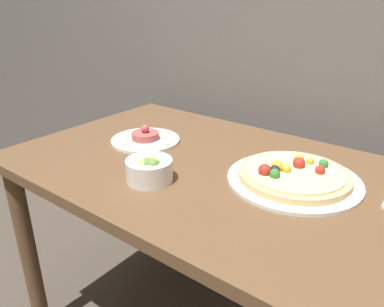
{
  "coord_description": "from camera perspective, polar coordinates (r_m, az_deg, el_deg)",
  "views": [
    {
      "loc": [
        0.57,
        -0.46,
        1.25
      ],
      "look_at": [
        -0.06,
        0.36,
        0.81
      ],
      "focal_mm": 35.0,
      "sensor_mm": 36.0,
      "label": 1
    }
  ],
  "objects": [
    {
      "name": "tartare_plate",
      "position": [
        1.34,
        -7.11,
        2.27
      ],
      "size": [
        0.24,
        0.24,
        0.06
      ],
      "color": "white",
      "rests_on": "dining_table"
    },
    {
      "name": "pizza_plate",
      "position": [
        1.08,
        15.24,
        -3.3
      ],
      "size": [
        0.37,
        0.37,
        0.06
      ],
      "color": "white",
      "rests_on": "dining_table"
    },
    {
      "name": "small_bowl",
      "position": [
        1.05,
        -6.51,
        -2.4
      ],
      "size": [
        0.13,
        0.13,
        0.08
      ],
      "color": "white",
      "rests_on": "dining_table"
    },
    {
      "name": "dining_table",
      "position": [
        1.19,
        3.5,
        -6.51
      ],
      "size": [
        1.3,
        0.8,
        0.77
      ],
      "color": "brown",
      "rests_on": "ground_plane"
    }
  ]
}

